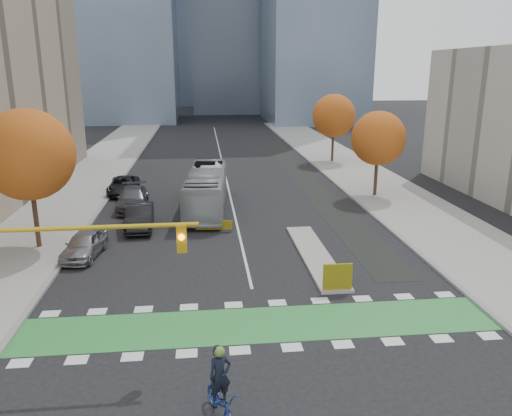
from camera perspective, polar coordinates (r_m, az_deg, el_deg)
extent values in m
plane|color=black|center=(20.08, 1.01, -15.22)|extent=(300.00, 300.00, 0.00)
cube|color=gray|center=(40.11, -22.31, -0.34)|extent=(7.00, 120.00, 0.15)
cube|color=gray|center=(41.56, 16.24, 0.75)|extent=(7.00, 120.00, 0.15)
cube|color=gray|center=(39.27, -17.40, -0.20)|extent=(0.30, 120.00, 0.16)
cube|color=gray|center=(40.37, 11.64, 0.63)|extent=(0.30, 120.00, 0.16)
cube|color=#2C8639|center=(21.37, 0.50, -13.15)|extent=(20.00, 3.00, 0.01)
cube|color=silver|center=(58.06, -3.91, 5.37)|extent=(0.15, 70.00, 0.01)
cube|color=black|center=(49.18, 5.36, 3.47)|extent=(2.50, 50.00, 0.01)
cube|color=gray|center=(28.70, 6.74, -5.34)|extent=(1.60, 10.00, 0.16)
cube|color=yellow|center=(24.13, 9.31, -7.77)|extent=(1.40, 0.12, 1.30)
cylinder|color=#332114|center=(31.66, -24.00, 0.22)|extent=(0.28, 0.28, 5.25)
sphere|color=#A44514|center=(31.07, -24.61, 5.56)|extent=(5.20, 5.20, 5.20)
cylinder|color=#332114|center=(42.36, 13.57, 4.27)|extent=(0.28, 0.28, 4.55)
sphere|color=#A44514|center=(41.95, 13.80, 7.75)|extent=(4.40, 4.40, 4.40)
cylinder|color=#332114|center=(57.56, 8.77, 7.60)|extent=(0.28, 0.28, 4.90)
sphere|color=#A44514|center=(57.25, 8.89, 10.38)|extent=(4.80, 4.80, 4.80)
cylinder|color=#BF9914|center=(17.92, -19.81, -2.17)|extent=(8.20, 0.16, 0.16)
cube|color=#BF9914|center=(17.57, -8.49, -3.46)|extent=(0.35, 0.28, 1.00)
sphere|color=orange|center=(17.37, -8.52, -3.34)|extent=(0.22, 0.22, 0.22)
imported|color=navy|center=(16.19, -4.07, -21.36)|extent=(1.41, 2.28, 1.13)
imported|color=black|center=(15.63, -4.14, -18.55)|extent=(0.81, 0.66, 1.92)
sphere|color=#597F2D|center=(15.20, -4.20, -16.06)|extent=(0.33, 0.33, 0.33)
imported|color=#9CA1A3|center=(37.63, -5.69, 2.15)|extent=(3.49, 11.51, 3.16)
imported|color=#99989E|center=(29.85, -19.04, -3.96)|extent=(2.25, 4.46, 1.46)
imported|color=black|center=(34.08, -13.17, -0.97)|extent=(1.99, 4.99, 1.61)
imported|color=#47464B|center=(39.01, -13.92, 1.05)|extent=(2.50, 5.56, 1.58)
imported|color=black|center=(44.05, -14.91, 2.52)|extent=(2.46, 5.15, 1.42)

